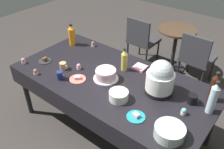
# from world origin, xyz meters

# --- Properties ---
(ground) EXTENTS (9.00, 9.00, 0.00)m
(ground) POSITION_xyz_m (0.00, 0.00, 0.00)
(ground) COLOR #383330
(potluck_table) EXTENTS (2.20, 1.10, 0.75)m
(potluck_table) POSITION_xyz_m (0.00, 0.00, 0.69)
(potluck_table) COLOR black
(potluck_table) RESTS_ON ground
(frosted_layer_cake) EXTENTS (0.27, 0.27, 0.12)m
(frosted_layer_cake) POSITION_xyz_m (-0.05, -0.05, 0.81)
(frosted_layer_cake) COLOR silver
(frosted_layer_cake) RESTS_ON potluck_table
(slow_cooker) EXTENTS (0.29, 0.29, 0.36)m
(slow_cooker) POSITION_xyz_m (0.51, 0.11, 0.92)
(slow_cooker) COLOR black
(slow_cooker) RESTS_ON potluck_table
(glass_salad_bowl) EXTENTS (0.25, 0.25, 0.10)m
(glass_salad_bowl) POSITION_xyz_m (0.86, -0.34, 0.80)
(glass_salad_bowl) COLOR #B2C6BC
(glass_salad_bowl) RESTS_ON potluck_table
(ceramic_snack_bowl) EXTENTS (0.19, 0.19, 0.09)m
(ceramic_snack_bowl) POSITION_xyz_m (0.27, -0.23, 0.80)
(ceramic_snack_bowl) COLOR silver
(ceramic_snack_bowl) RESTS_ON potluck_table
(dessert_plate_teal) EXTENTS (0.17, 0.17, 0.04)m
(dessert_plate_teal) POSITION_xyz_m (0.53, -0.33, 0.76)
(dessert_plate_teal) COLOR teal
(dessert_plate_teal) RESTS_ON potluck_table
(dessert_plate_charcoal) EXTENTS (0.15, 0.15, 0.05)m
(dessert_plate_charcoal) POSITION_xyz_m (-0.85, -0.23, 0.76)
(dessert_plate_charcoal) COLOR #2D2D33
(dessert_plate_charcoal) RESTS_ON potluck_table
(dessert_plate_coral) EXTENTS (0.18, 0.18, 0.04)m
(dessert_plate_coral) POSITION_xyz_m (-0.28, -0.25, 0.76)
(dessert_plate_coral) COLOR #E07266
(dessert_plate_coral) RESTS_ON potluck_table
(cupcake_lemon) EXTENTS (0.05, 0.05, 0.07)m
(cupcake_lemon) POSITION_xyz_m (-0.71, -0.47, 0.78)
(cupcake_lemon) COLOR beige
(cupcake_lemon) RESTS_ON potluck_table
(cupcake_mint) EXTENTS (0.05, 0.05, 0.07)m
(cupcake_mint) POSITION_xyz_m (-0.41, -0.09, 0.78)
(cupcake_mint) COLOR beige
(cupcake_mint) RESTS_ON potluck_table
(cupcake_cocoa) EXTENTS (0.05, 0.05, 0.07)m
(cupcake_cocoa) POSITION_xyz_m (-0.66, 0.42, 0.78)
(cupcake_cocoa) COLOR beige
(cupcake_cocoa) RESTS_ON potluck_table
(cupcake_berry) EXTENTS (0.05, 0.05, 0.07)m
(cupcake_berry) POSITION_xyz_m (-1.01, -0.41, 0.78)
(cupcake_berry) COLOR beige
(cupcake_berry) RESTS_ON potluck_table
(cupcake_vanilla) EXTENTS (0.05, 0.05, 0.07)m
(cupcake_vanilla) POSITION_xyz_m (0.84, -0.04, 0.78)
(cupcake_vanilla) COLOR beige
(cupcake_vanilla) RESTS_ON potluck_table
(soda_bottle_water) EXTENTS (0.07, 0.07, 0.34)m
(soda_bottle_water) POSITION_xyz_m (1.01, 0.14, 0.91)
(soda_bottle_water) COLOR silver
(soda_bottle_water) RESTS_ON potluck_table
(soda_bottle_cola) EXTENTS (0.07, 0.07, 0.32)m
(soda_bottle_cola) POSITION_xyz_m (0.96, 0.31, 0.90)
(soda_bottle_cola) COLOR #33190F
(soda_bottle_cola) RESTS_ON potluck_table
(soda_bottle_ginger_ale) EXTENTS (0.07, 0.07, 0.27)m
(soda_bottle_ginger_ale) POSITION_xyz_m (-0.00, 0.22, 0.87)
(soda_bottle_ginger_ale) COLOR gold
(soda_bottle_ginger_ale) RESTS_ON potluck_table
(soda_bottle_orange_juice) EXTENTS (0.09, 0.09, 0.29)m
(soda_bottle_orange_juice) POSITION_xyz_m (-0.91, 0.29, 0.88)
(soda_bottle_orange_juice) COLOR orange
(soda_bottle_orange_juice) RESTS_ON potluck_table
(coffee_mug_black) EXTENTS (0.13, 0.09, 0.09)m
(coffee_mug_black) POSITION_xyz_m (0.84, 0.16, 0.80)
(coffee_mug_black) COLOR black
(coffee_mug_black) RESTS_ON potluck_table
(coffee_mug_red) EXTENTS (0.13, 0.09, 0.08)m
(coffee_mug_red) POSITION_xyz_m (0.33, 0.29, 0.79)
(coffee_mug_red) COLOR #B2231E
(coffee_mug_red) RESTS_ON potluck_table
(coffee_mug_tan) EXTENTS (0.12, 0.08, 0.08)m
(coffee_mug_tan) POSITION_xyz_m (-0.55, -0.20, 0.79)
(coffee_mug_tan) COLOR tan
(coffee_mug_tan) RESTS_ON potluck_table
(coffee_mug_navy) EXTENTS (0.11, 0.07, 0.09)m
(coffee_mug_navy) POSITION_xyz_m (-0.43, -0.35, 0.80)
(coffee_mug_navy) COLOR navy
(coffee_mug_navy) RESTS_ON potluck_table
(paper_napkin_stack) EXTENTS (0.15, 0.15, 0.02)m
(paper_napkin_stack) POSITION_xyz_m (0.13, 0.36, 0.76)
(paper_napkin_stack) COLOR pink
(paper_napkin_stack) RESTS_ON potluck_table
(maroon_chair_left) EXTENTS (0.45, 0.45, 0.85)m
(maroon_chair_left) POSITION_xyz_m (-0.55, 1.48, 0.49)
(maroon_chair_left) COLOR #333338
(maroon_chair_left) RESTS_ON ground
(maroon_chair_right) EXTENTS (0.45, 0.45, 0.85)m
(maroon_chair_right) POSITION_xyz_m (0.40, 1.48, 0.49)
(maroon_chair_right) COLOR #333338
(maroon_chair_right) RESTS_ON ground
(round_cafe_table) EXTENTS (0.60, 0.60, 0.72)m
(round_cafe_table) POSITION_xyz_m (-0.05, 1.71, 0.50)
(round_cafe_table) COLOR #473323
(round_cafe_table) RESTS_ON ground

